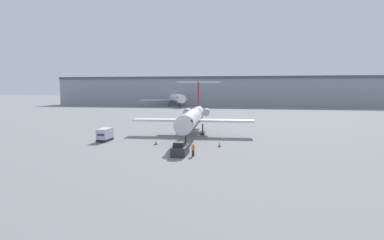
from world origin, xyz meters
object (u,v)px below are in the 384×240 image
at_px(traffic_cone_right, 219,144).
at_px(airplane_parked_far_left, 175,98).
at_px(pushback_tug, 180,150).
at_px(worker_near_tug, 193,150).
at_px(traffic_cone_left, 156,142).
at_px(airplane_main, 193,117).
at_px(luggage_cart, 105,135).

xyz_separation_m(traffic_cone_right, airplane_parked_far_left, (-30.18, 102.67, 3.80)).
xyz_separation_m(pushback_tug, worker_near_tug, (1.88, -0.35, 0.15)).
bearing_deg(traffic_cone_left, airplane_main, 66.24).
xyz_separation_m(luggage_cart, airplane_parked_far_left, (-10.03, 100.75, 3.06)).
relative_size(airplane_main, worker_near_tug, 15.80).
height_order(traffic_cone_right, airplane_parked_far_left, airplane_parked_far_left).
distance_m(traffic_cone_left, traffic_cone_right, 10.45).
bearing_deg(airplane_main, traffic_cone_right, -60.50).
distance_m(pushback_tug, worker_near_tug, 1.91).
bearing_deg(pushback_tug, worker_near_tug, -10.54).
bearing_deg(traffic_cone_right, airplane_parked_far_left, 106.38).
relative_size(traffic_cone_right, airplane_parked_far_left, 0.02).
bearing_deg(airplane_main, worker_near_tug, -80.76).
xyz_separation_m(pushback_tug, airplane_parked_far_left, (-25.24, 109.43, 3.42)).
relative_size(worker_near_tug, airplane_parked_far_left, 0.05).
distance_m(worker_near_tug, traffic_cone_right, 7.77).
bearing_deg(traffic_cone_left, luggage_cart, 170.08).
distance_m(luggage_cart, traffic_cone_right, 20.26).
height_order(luggage_cart, traffic_cone_right, luggage_cart).
bearing_deg(airplane_main, airplane_parked_far_left, 104.74).
bearing_deg(traffic_cone_left, worker_near_tug, -44.83).
relative_size(worker_near_tug, traffic_cone_right, 2.21).
distance_m(traffic_cone_left, airplane_parked_far_left, 104.40).
relative_size(pushback_tug, traffic_cone_left, 5.74).
bearing_deg(luggage_cart, pushback_tug, -29.72).
height_order(pushback_tug, traffic_cone_left, pushback_tug).
distance_m(pushback_tug, traffic_cone_left, 8.90).
xyz_separation_m(airplane_main, traffic_cone_right, (5.93, -10.48, -3.31)).
xyz_separation_m(airplane_main, traffic_cone_left, (-4.52, -10.26, -3.36)).
bearing_deg(airplane_parked_far_left, traffic_cone_left, -79.10).
bearing_deg(traffic_cone_right, worker_near_tug, -113.32).
height_order(airplane_main, traffic_cone_right, airplane_main).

